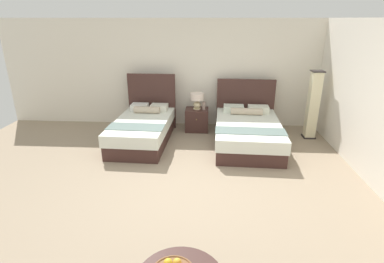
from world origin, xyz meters
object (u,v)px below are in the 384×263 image
(bed_near_window, at_px, (143,128))
(table_lamp, at_px, (197,99))
(floor_lamp_corner, at_px, (313,105))
(bed_near_corner, at_px, (247,131))
(nightstand, at_px, (197,120))
(vase, at_px, (204,106))

(bed_near_window, relative_size, table_lamp, 5.55)
(bed_near_window, relative_size, floor_lamp_corner, 1.40)
(table_lamp, bearing_deg, floor_lamp_corner, -7.47)
(bed_near_corner, distance_m, nightstand, 1.34)
(vase, distance_m, floor_lamp_corner, 2.40)
(nightstand, xyz_separation_m, vase, (0.16, -0.04, 0.36))
(nightstand, bearing_deg, bed_near_window, -145.77)
(nightstand, bearing_deg, bed_near_corner, -34.81)
(bed_near_corner, bearing_deg, floor_lamp_corner, 17.51)
(bed_near_window, height_order, vase, bed_near_window)
(nightstand, bearing_deg, vase, -14.00)
(bed_near_window, height_order, bed_near_corner, bed_near_window)
(vase, relative_size, floor_lamp_corner, 0.13)
(nightstand, xyz_separation_m, floor_lamp_corner, (2.54, -0.31, 0.48))
(bed_near_window, relative_size, nightstand, 3.91)
(bed_near_window, xyz_separation_m, nightstand, (1.12, 0.76, -0.04))
(bed_near_corner, height_order, vase, bed_near_corner)
(vase, bearing_deg, bed_near_corner, -37.64)
(bed_near_window, xyz_separation_m, floor_lamp_corner, (3.66, 0.45, 0.44))
(vase, height_order, floor_lamp_corner, floor_lamp_corner)
(bed_near_corner, bearing_deg, table_lamp, 144.50)
(table_lamp, bearing_deg, vase, -20.51)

